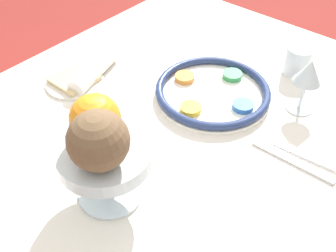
{
  "coord_description": "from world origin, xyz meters",
  "views": [
    {
      "loc": [
        0.56,
        0.45,
        1.4
      ],
      "look_at": [
        0.08,
        0.04,
        0.81
      ],
      "focal_mm": 42.0,
      "sensor_mm": 36.0,
      "label": 1
    }
  ],
  "objects_px": {
    "coconut": "(98,141)",
    "bread_plate": "(75,81)",
    "cup_near": "(298,60)",
    "napkin_roll": "(94,70)",
    "fruit_stand": "(106,161)",
    "seder_plate": "(213,92)",
    "wine_glass": "(309,74)",
    "orange_fruit": "(95,119)"
  },
  "relations": [
    {
      "from": "bread_plate",
      "to": "napkin_roll",
      "type": "height_order",
      "value": "napkin_roll"
    },
    {
      "from": "coconut",
      "to": "cup_near",
      "type": "relative_size",
      "value": 1.35
    },
    {
      "from": "wine_glass",
      "to": "bread_plate",
      "type": "distance_m",
      "value": 0.59
    },
    {
      "from": "bread_plate",
      "to": "cup_near",
      "type": "relative_size",
      "value": 1.99
    },
    {
      "from": "wine_glass",
      "to": "orange_fruit",
      "type": "bearing_deg",
      "value": -22.01
    },
    {
      "from": "wine_glass",
      "to": "cup_near",
      "type": "relative_size",
      "value": 1.8
    },
    {
      "from": "coconut",
      "to": "bread_plate",
      "type": "xyz_separation_m",
      "value": [
        -0.22,
        -0.36,
        -0.17
      ]
    },
    {
      "from": "coconut",
      "to": "cup_near",
      "type": "xyz_separation_m",
      "value": [
        -0.64,
        0.06,
        -0.14
      ]
    },
    {
      "from": "fruit_stand",
      "to": "coconut",
      "type": "xyz_separation_m",
      "value": [
        0.02,
        0.02,
        0.08
      ]
    },
    {
      "from": "seder_plate",
      "to": "napkin_roll",
      "type": "distance_m",
      "value": 0.32
    },
    {
      "from": "orange_fruit",
      "to": "cup_near",
      "type": "distance_m",
      "value": 0.63
    },
    {
      "from": "seder_plate",
      "to": "wine_glass",
      "type": "relative_size",
      "value": 2.1
    },
    {
      "from": "napkin_roll",
      "to": "cup_near",
      "type": "bearing_deg",
      "value": 132.65
    },
    {
      "from": "coconut",
      "to": "fruit_stand",
      "type": "bearing_deg",
      "value": -138.34
    },
    {
      "from": "bread_plate",
      "to": "seder_plate",
      "type": "bearing_deg",
      "value": 121.64
    },
    {
      "from": "wine_glass",
      "to": "fruit_stand",
      "type": "height_order",
      "value": "wine_glass"
    },
    {
      "from": "seder_plate",
      "to": "bread_plate",
      "type": "distance_m",
      "value": 0.37
    },
    {
      "from": "wine_glass",
      "to": "coconut",
      "type": "relative_size",
      "value": 1.33
    },
    {
      "from": "cup_near",
      "to": "fruit_stand",
      "type": "bearing_deg",
      "value": -7.69
    },
    {
      "from": "seder_plate",
      "to": "orange_fruit",
      "type": "xyz_separation_m",
      "value": [
        0.37,
        0.0,
        0.16
      ]
    },
    {
      "from": "seder_plate",
      "to": "orange_fruit",
      "type": "relative_size",
      "value": 3.2
    },
    {
      "from": "cup_near",
      "to": "bread_plate",
      "type": "bearing_deg",
      "value": -44.81
    },
    {
      "from": "fruit_stand",
      "to": "bread_plate",
      "type": "xyz_separation_m",
      "value": [
        -0.19,
        -0.34,
        -0.09
      ]
    },
    {
      "from": "coconut",
      "to": "seder_plate",
      "type": "bearing_deg",
      "value": -173.06
    },
    {
      "from": "orange_fruit",
      "to": "coconut",
      "type": "bearing_deg",
      "value": 53.39
    },
    {
      "from": "seder_plate",
      "to": "fruit_stand",
      "type": "distance_m",
      "value": 0.39
    },
    {
      "from": "fruit_stand",
      "to": "bread_plate",
      "type": "height_order",
      "value": "fruit_stand"
    },
    {
      "from": "napkin_roll",
      "to": "fruit_stand",
      "type": "bearing_deg",
      "value": 52.38
    },
    {
      "from": "seder_plate",
      "to": "coconut",
      "type": "distance_m",
      "value": 0.44
    },
    {
      "from": "wine_glass",
      "to": "napkin_roll",
      "type": "xyz_separation_m",
      "value": [
        0.24,
        -0.48,
        -0.08
      ]
    },
    {
      "from": "coconut",
      "to": "napkin_roll",
      "type": "distance_m",
      "value": 0.46
    },
    {
      "from": "fruit_stand",
      "to": "bread_plate",
      "type": "distance_m",
      "value": 0.4
    },
    {
      "from": "wine_glass",
      "to": "fruit_stand",
      "type": "distance_m",
      "value": 0.51
    },
    {
      "from": "bread_plate",
      "to": "cup_near",
      "type": "bearing_deg",
      "value": 135.19
    },
    {
      "from": "coconut",
      "to": "cup_near",
      "type": "bearing_deg",
      "value": 174.47
    },
    {
      "from": "cup_near",
      "to": "napkin_roll",
      "type": "bearing_deg",
      "value": -47.35
    },
    {
      "from": "orange_fruit",
      "to": "coconut",
      "type": "height_order",
      "value": "coconut"
    },
    {
      "from": "cup_near",
      "to": "seder_plate",
      "type": "bearing_deg",
      "value": -25.52
    },
    {
      "from": "coconut",
      "to": "napkin_roll",
      "type": "height_order",
      "value": "coconut"
    },
    {
      "from": "seder_plate",
      "to": "orange_fruit",
      "type": "height_order",
      "value": "orange_fruit"
    },
    {
      "from": "wine_glass",
      "to": "napkin_roll",
      "type": "relative_size",
      "value": 0.72
    },
    {
      "from": "orange_fruit",
      "to": "coconut",
      "type": "xyz_separation_m",
      "value": [
        0.04,
        0.05,
        0.01
      ]
    }
  ]
}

